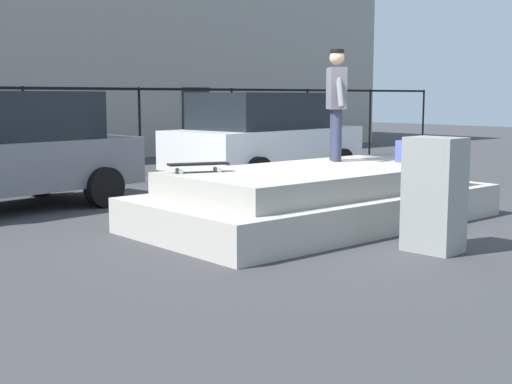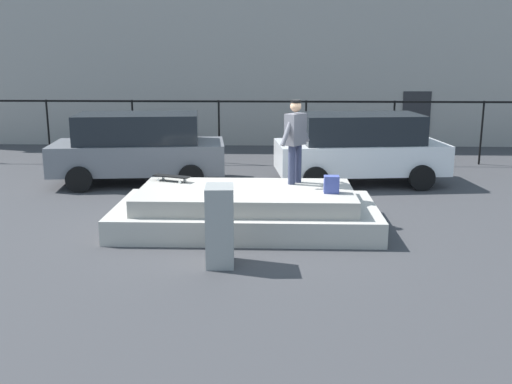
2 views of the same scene
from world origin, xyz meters
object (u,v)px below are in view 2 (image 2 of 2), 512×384
(skateboarder, at_px, (295,136))
(backpack, at_px, (331,184))
(car_grey_hatchback_near, at_px, (139,147))
(utility_box, at_px, (220,226))
(skateboard, at_px, (171,177))
(car_white_hatchback_mid, at_px, (360,147))

(skateboarder, xyz_separation_m, backpack, (0.66, -0.82, -0.80))
(car_grey_hatchback_near, distance_m, utility_box, 6.64)
(skateboarder, distance_m, backpack, 1.32)
(backpack, height_order, utility_box, utility_box)
(skateboarder, xyz_separation_m, skateboard, (-2.51, 0.09, -0.86))
(backpack, distance_m, utility_box, 2.67)
(car_white_hatchback_mid, bearing_deg, skateboarder, -116.62)
(backpack, height_order, car_grey_hatchback_near, car_grey_hatchback_near)
(backpack, relative_size, utility_box, 0.25)
(skateboard, relative_size, car_grey_hatchback_near, 0.18)
(car_white_hatchback_mid, bearing_deg, backpack, -104.44)
(skateboard, height_order, car_grey_hatchback_near, car_grey_hatchback_near)
(skateboarder, bearing_deg, utility_box, -115.48)
(skateboarder, bearing_deg, car_grey_hatchback_near, 139.19)
(car_grey_hatchback_near, height_order, utility_box, car_grey_hatchback_near)
(skateboard, distance_m, car_white_hatchback_mid, 5.55)
(backpack, distance_m, car_grey_hatchback_near, 6.26)
(skateboarder, distance_m, car_grey_hatchback_near, 5.28)
(skateboard, relative_size, car_white_hatchback_mid, 0.18)
(skateboard, xyz_separation_m, utility_box, (1.25, -2.74, -0.22))
(skateboard, bearing_deg, car_white_hatchback_mid, 39.04)
(skateboarder, xyz_separation_m, car_grey_hatchback_near, (-3.95, 3.41, -0.77))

